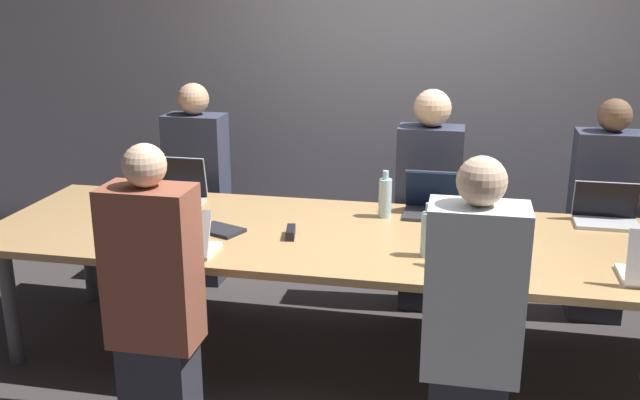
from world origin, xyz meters
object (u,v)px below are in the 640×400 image
(laptop_near_left, at_px, (178,240))
(bottle_near_midright, at_px, (428,234))
(bottle_far_center, at_px, (385,197))
(person_far_left, at_px, (198,188))
(person_near_midright, at_px, (472,325))
(stapler, at_px, (291,232))
(laptop_near_midright, at_px, (480,253))
(laptop_far_left, at_px, (178,190))
(cup_far_left, at_px, (137,193))
(person_near_left, at_px, (154,299))
(laptop_far_right, at_px, (606,212))
(person_far_right, at_px, (603,216))
(person_far_center, at_px, (428,204))
(laptop_far_center, at_px, (431,202))

(laptop_near_left, bearing_deg, bottle_near_midright, -170.16)
(bottle_far_center, bearing_deg, person_far_left, 157.72)
(person_near_midright, bearing_deg, stapler, -36.87)
(laptop_near_midright, xyz_separation_m, laptop_far_left, (-1.80, 0.71, 0.01))
(cup_far_left, relative_size, laptop_near_left, 0.28)
(person_near_left, xyz_separation_m, laptop_far_right, (2.12, 1.30, 0.14))
(laptop_near_midright, xyz_separation_m, person_far_right, (0.75, 1.18, -0.14))
(person_far_left, height_order, bottle_far_center, person_far_left)
(person_near_midright, xyz_separation_m, person_near_left, (-1.40, -0.02, -0.01))
(stapler, bearing_deg, laptop_far_left, 140.16)
(person_far_left, xyz_separation_m, person_far_center, (1.58, -0.10, 0.02))
(laptop_far_left, height_order, person_far_left, person_far_left)
(person_near_midright, height_order, bottle_near_midright, person_near_midright)
(laptop_far_right, bearing_deg, laptop_near_left, -156.87)
(cup_far_left, xyz_separation_m, person_near_left, (0.63, -1.17, -0.12))
(bottle_near_midright, relative_size, cup_far_left, 2.66)
(laptop_far_left, xyz_separation_m, person_far_left, (-0.08, 0.52, -0.14))
(bottle_far_center, bearing_deg, stapler, -135.65)
(person_near_midright, xyz_separation_m, bottle_far_center, (-0.50, 1.15, 0.19))
(cup_far_left, bearing_deg, person_near_left, -61.64)
(bottle_far_center, bearing_deg, laptop_far_right, 6.46)
(person_near_midright, distance_m, person_far_left, 2.51)
(cup_far_left, relative_size, person_near_left, 0.07)
(bottle_near_midright, bearing_deg, laptop_near_midright, -22.46)
(bottle_far_center, bearing_deg, person_far_right, 21.55)
(cup_far_left, distance_m, laptop_far_center, 1.79)
(person_near_left, distance_m, laptop_far_right, 2.50)
(laptop_near_left, xyz_separation_m, person_near_left, (0.03, -0.38, -0.14))
(laptop_near_midright, distance_m, person_far_center, 1.17)
(stapler, bearing_deg, person_far_right, 18.55)
(laptop_near_midright, height_order, person_near_midright, person_near_midright)
(cup_far_left, distance_m, person_far_right, 2.86)
(person_near_left, xyz_separation_m, person_far_right, (2.18, 1.67, 0.00))
(person_near_midright, bearing_deg, laptop_far_left, -33.70)
(laptop_far_left, distance_m, cup_far_left, 0.26)
(laptop_near_left, relative_size, person_far_center, 0.26)
(person_far_left, bearing_deg, person_far_right, -1.06)
(cup_far_left, relative_size, bottle_far_center, 0.37)
(laptop_far_center, distance_m, stapler, 0.89)
(laptop_far_center, bearing_deg, cup_far_left, -176.80)
(person_far_left, bearing_deg, laptop_far_center, -15.47)
(person_far_left, xyz_separation_m, laptop_far_right, (2.57, -0.42, 0.13))
(laptop_far_right, xyz_separation_m, laptop_far_center, (-0.97, -0.03, 0.01))
(cup_far_left, bearing_deg, person_far_center, 14.06)
(person_near_midright, relative_size, person_far_center, 0.98)
(person_near_midright, xyz_separation_m, laptop_near_left, (-1.43, 0.36, 0.14))
(person_near_midright, distance_m, stapler, 1.19)
(laptop_near_midright, bearing_deg, bottle_near_midright, -22.46)
(person_near_left, bearing_deg, laptop_far_right, -148.51)
(laptop_far_left, distance_m, person_near_left, 1.26)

